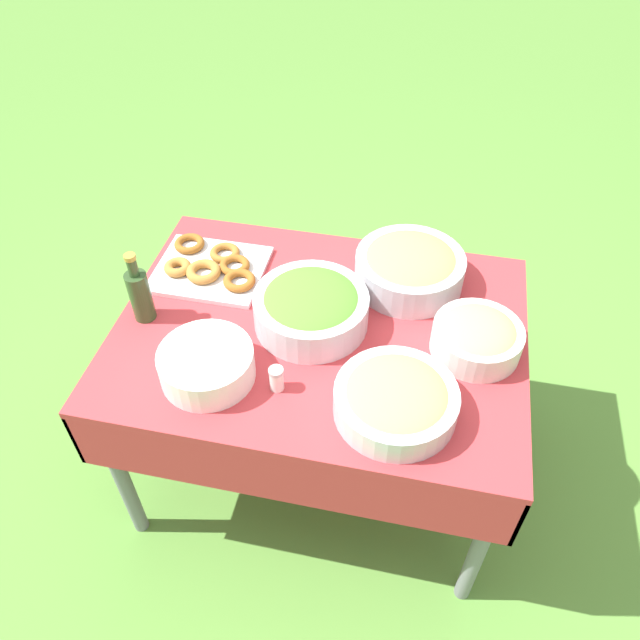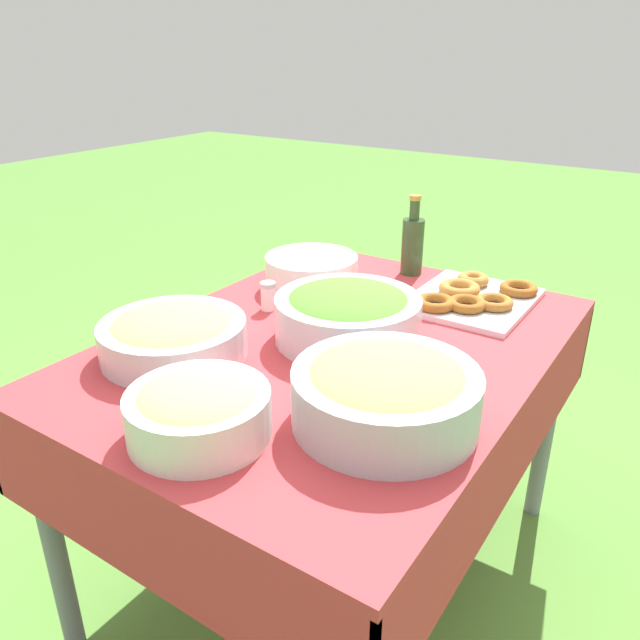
% 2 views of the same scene
% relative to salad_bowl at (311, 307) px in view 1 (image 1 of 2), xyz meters
% --- Properties ---
extents(ground_plane, '(14.00, 14.00, 0.00)m').
position_rel_salad_bowl_xyz_m(ground_plane, '(0.03, -0.02, -0.80)').
color(ground_plane, '#568C38').
extents(picnic_table, '(1.26, 0.94, 0.73)m').
position_rel_salad_bowl_xyz_m(picnic_table, '(0.03, -0.02, -0.16)').
color(picnic_table, '#B73338').
rests_on(picnic_table, ground_plane).
extents(salad_bowl, '(0.35, 0.35, 0.13)m').
position_rel_salad_bowl_xyz_m(salad_bowl, '(0.00, 0.00, 0.00)').
color(salad_bowl, silver).
rests_on(salad_bowl, picnic_table).
extents(pasta_bowl, '(0.26, 0.26, 0.11)m').
position_rel_salad_bowl_xyz_m(pasta_bowl, '(0.50, -0.01, -0.01)').
color(pasta_bowl, silver).
rests_on(pasta_bowl, picnic_table).
extents(donut_platter, '(0.38, 0.32, 0.05)m').
position_rel_salad_bowl_xyz_m(donut_platter, '(-0.39, 0.17, -0.05)').
color(donut_platter, silver).
rests_on(donut_platter, picnic_table).
extents(plate_stack, '(0.27, 0.27, 0.10)m').
position_rel_salad_bowl_xyz_m(plate_stack, '(-0.24, -0.27, -0.02)').
color(plate_stack, white).
rests_on(plate_stack, picnic_table).
extents(olive_oil_bottle, '(0.07, 0.07, 0.25)m').
position_rel_salad_bowl_xyz_m(olive_oil_bottle, '(-0.52, -0.08, 0.03)').
color(olive_oil_bottle, '#2D4723').
rests_on(olive_oil_bottle, picnic_table).
extents(bread_bowl, '(0.34, 0.34, 0.10)m').
position_rel_salad_bowl_xyz_m(bread_bowl, '(0.30, -0.29, -0.01)').
color(bread_bowl, silver).
rests_on(bread_bowl, picnic_table).
extents(fruit_bowl, '(0.36, 0.36, 0.13)m').
position_rel_salad_bowl_xyz_m(fruit_bowl, '(0.27, 0.25, 0.00)').
color(fruit_bowl, '#B2B7BC').
rests_on(fruit_bowl, picnic_table).
extents(salt_shaker, '(0.04, 0.04, 0.08)m').
position_rel_salad_bowl_xyz_m(salt_shaker, '(-0.04, -0.27, -0.03)').
color(salt_shaker, white).
rests_on(salt_shaker, picnic_table).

